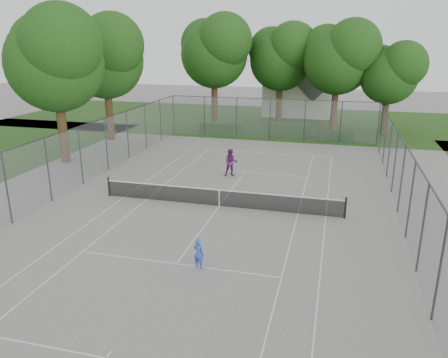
% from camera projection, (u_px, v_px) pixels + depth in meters
% --- Properties ---
extents(ground, '(120.00, 120.00, 0.00)m').
position_uv_depth(ground, '(219.00, 206.00, 22.96)').
color(ground, slate).
rests_on(ground, ground).
extents(grass_far, '(60.00, 20.00, 0.00)m').
position_uv_depth(grass_far, '(282.00, 121.00, 46.92)').
color(grass_far, '#1F4213').
rests_on(grass_far, ground).
extents(court_markings, '(11.03, 23.83, 0.01)m').
position_uv_depth(court_markings, '(219.00, 206.00, 22.95)').
color(court_markings, silver).
rests_on(court_markings, ground).
extents(tennis_net, '(12.87, 0.10, 1.10)m').
position_uv_depth(tennis_net, '(219.00, 197.00, 22.80)').
color(tennis_net, black).
rests_on(tennis_net, ground).
extents(perimeter_fence, '(18.08, 34.08, 3.52)m').
position_uv_depth(perimeter_fence, '(219.00, 173.00, 22.40)').
color(perimeter_fence, '#38383D').
rests_on(perimeter_fence, ground).
extents(tree_far_left, '(7.60, 6.94, 10.93)m').
position_uv_depth(tree_far_left, '(215.00, 49.00, 42.93)').
color(tree_far_left, '#3A2715').
rests_on(tree_far_left, ground).
extents(tree_far_midleft, '(7.04, 6.43, 10.12)m').
position_uv_depth(tree_far_midleft, '(282.00, 55.00, 43.16)').
color(tree_far_midleft, '#3A2715').
rests_on(tree_far_midleft, ground).
extents(tree_far_midright, '(7.13, 6.51, 10.25)m').
position_uv_depth(tree_far_midright, '(339.00, 55.00, 39.65)').
color(tree_far_midright, '#3A2715').
rests_on(tree_far_midright, ground).
extents(tree_far_right, '(5.81, 5.31, 8.35)m').
position_uv_depth(tree_far_right, '(391.00, 71.00, 38.47)').
color(tree_far_right, '#3A2715').
rests_on(tree_far_right, ground).
extents(tree_side_back, '(7.34, 6.70, 10.55)m').
position_uv_depth(tree_side_back, '(105.00, 54.00, 36.15)').
color(tree_side_back, '#3A2715').
rests_on(tree_side_back, ground).
extents(tree_side_front, '(7.45, 6.80, 10.71)m').
position_uv_depth(tree_side_front, '(55.00, 55.00, 29.08)').
color(tree_side_front, '#3A2715').
rests_on(tree_side_front, ground).
extents(hedge_left, '(3.76, 1.13, 0.94)m').
position_uv_depth(hedge_left, '(220.00, 128.00, 40.91)').
color(hedge_left, '#1B4315').
rests_on(hedge_left, ground).
extents(hedge_mid, '(3.84, 1.10, 1.21)m').
position_uv_depth(hedge_mid, '(288.00, 130.00, 39.21)').
color(hedge_mid, '#1B4315').
rests_on(hedge_mid, ground).
extents(hedge_right, '(2.84, 1.04, 0.85)m').
position_uv_depth(hedge_right, '(337.00, 136.00, 37.80)').
color(hedge_right, '#1B4315').
rests_on(hedge_right, ground).
extents(house, '(7.47, 5.79, 9.30)m').
position_uv_depth(house, '(299.00, 82.00, 49.87)').
color(house, silver).
rests_on(house, ground).
extents(girl_player, '(0.51, 0.42, 1.22)m').
position_uv_depth(girl_player, '(199.00, 253.00, 16.61)').
color(girl_player, blue).
rests_on(girl_player, ground).
extents(woman_player, '(1.02, 0.89, 1.78)m').
position_uv_depth(woman_player, '(231.00, 163.00, 27.79)').
color(woman_player, '#63215E').
rests_on(woman_player, ground).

